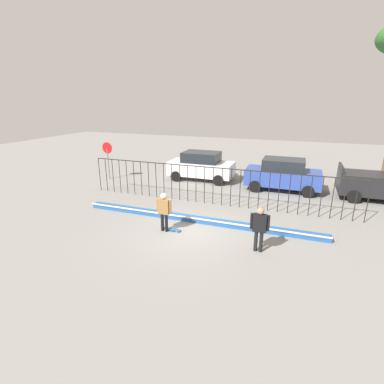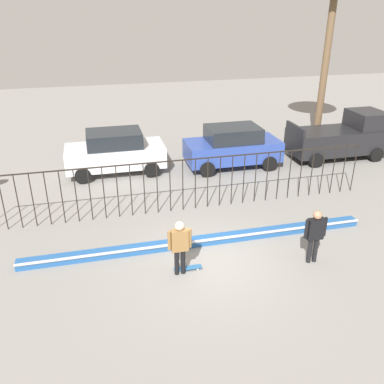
# 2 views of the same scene
# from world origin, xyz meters

# --- Properties ---
(ground_plane) EXTENTS (60.00, 60.00, 0.00)m
(ground_plane) POSITION_xyz_m (0.00, 0.00, 0.00)
(ground_plane) COLOR gray
(bowl_coping_ledge) EXTENTS (11.00, 0.40, 0.27)m
(bowl_coping_ledge) POSITION_xyz_m (0.00, 0.99, 0.12)
(bowl_coping_ledge) COLOR #235699
(bowl_coping_ledge) RESTS_ON ground
(perimeter_fence) EXTENTS (14.04, 0.04, 1.97)m
(perimeter_fence) POSITION_xyz_m (-0.00, 3.48, 1.20)
(perimeter_fence) COLOR black
(perimeter_fence) RESTS_ON ground
(skateboarder) EXTENTS (0.67, 0.25, 1.66)m
(skateboarder) POSITION_xyz_m (-0.96, -0.36, 0.99)
(skateboarder) COLOR black
(skateboarder) RESTS_ON ground
(skateboard) EXTENTS (0.80, 0.20, 0.07)m
(skateboard) POSITION_xyz_m (-0.71, -0.25, 0.06)
(skateboard) COLOR #26598C
(skateboard) RESTS_ON ground
(camera_operator) EXTENTS (0.68, 0.26, 1.69)m
(camera_operator) POSITION_xyz_m (2.93, -0.72, 1.01)
(camera_operator) COLOR black
(camera_operator) RESTS_ON ground
(parked_car_white) EXTENTS (4.30, 2.12, 1.90)m
(parked_car_white) POSITION_xyz_m (-2.10, 7.81, 0.97)
(parked_car_white) COLOR silver
(parked_car_white) RESTS_ON ground
(parked_car_blue) EXTENTS (4.30, 2.12, 1.90)m
(parked_car_blue) POSITION_xyz_m (3.20, 7.25, 0.97)
(parked_car_blue) COLOR #2D479E
(parked_car_blue) RESTS_ON ground
(pickup_truck) EXTENTS (4.70, 2.12, 2.24)m
(pickup_truck) POSITION_xyz_m (8.76, 7.15, 1.04)
(pickup_truck) COLOR black
(pickup_truck) RESTS_ON ground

